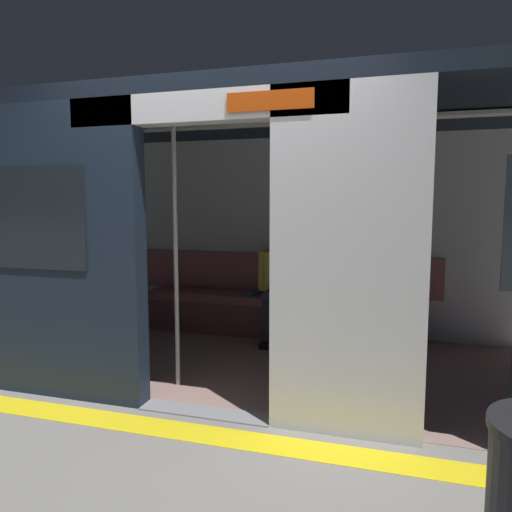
# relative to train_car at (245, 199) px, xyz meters

# --- Properties ---
(ground_plane) EXTENTS (60.00, 60.00, 0.00)m
(ground_plane) POSITION_rel_train_car_xyz_m (-0.07, 1.12, -1.53)
(ground_plane) COLOR gray
(platform_edge_strip) EXTENTS (8.00, 0.24, 0.01)m
(platform_edge_strip) POSITION_rel_train_car_xyz_m (-0.07, 1.42, -1.53)
(platform_edge_strip) COLOR yellow
(platform_edge_strip) RESTS_ON ground_plane
(train_car) EXTENTS (6.40, 2.57, 2.35)m
(train_car) POSITION_rel_train_car_xyz_m (0.00, 0.00, 0.00)
(train_car) COLOR silver
(train_car) RESTS_ON ground_plane
(bench_seat) EXTENTS (3.10, 0.44, 0.46)m
(bench_seat) POSITION_rel_train_car_xyz_m (-0.07, -0.94, -1.18)
(bench_seat) COLOR #935156
(bench_seat) RESTS_ON ground_plane
(person_seated) EXTENTS (0.55, 0.68, 1.19)m
(person_seated) POSITION_rel_train_car_xyz_m (-0.13, -0.89, -0.86)
(person_seated) COLOR #D8CC4C
(person_seated) RESTS_ON ground_plane
(handbag) EXTENTS (0.26, 0.15, 0.17)m
(handbag) POSITION_rel_train_car_xyz_m (-0.52, -0.98, -0.99)
(handbag) COLOR #262D4C
(handbag) RESTS_ON bench_seat
(book) EXTENTS (0.24, 0.26, 0.03)m
(book) POSITION_rel_train_car_xyz_m (0.23, -0.99, -1.06)
(book) COLOR #26598C
(book) RESTS_ON bench_seat
(grab_pole_door) EXTENTS (0.04, 0.04, 2.21)m
(grab_pole_door) POSITION_rel_train_car_xyz_m (0.36, 0.69, -0.43)
(grab_pole_door) COLOR silver
(grab_pole_door) RESTS_ON ground_plane
(grab_pole_far) EXTENTS (0.04, 0.04, 2.21)m
(grab_pole_far) POSITION_rel_train_car_xyz_m (-0.50, 0.66, -0.43)
(grab_pole_far) COLOR silver
(grab_pole_far) RESTS_ON ground_plane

